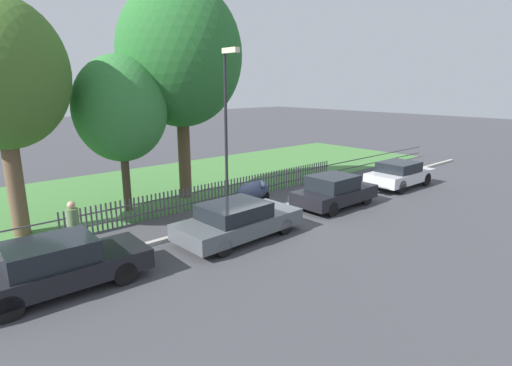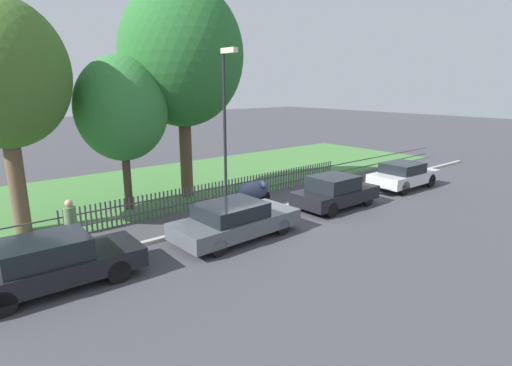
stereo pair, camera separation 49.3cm
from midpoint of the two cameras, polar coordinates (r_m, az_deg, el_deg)
The scene contains 13 objects.
ground_plane at distance 16.09m, azimuth 0.28°, elevation -4.54°, with size 120.00×120.00×0.00m, color #424247.
kerb_stone at distance 16.14m, azimuth 0.04°, elevation -4.26°, with size 35.20×0.20×0.12m, color #B2ADA3.
grass_strip at distance 21.85m, azimuth -12.49°, elevation 0.07°, with size 35.20×9.61×0.01m, color #477F3D.
park_fence at distance 17.79m, azimuth -5.02°, elevation -1.12°, with size 35.20×0.05×1.00m.
parked_car_silver_hatchback at distance 11.44m, azimuth -27.52°, elevation -10.34°, with size 4.27×1.83×1.35m.
parked_car_black_saloon at distance 13.51m, azimuth -3.66°, elevation -5.33°, with size 4.48×2.03×1.26m.
parked_car_navy_estate at distance 17.25m, azimuth 10.32°, elevation -1.12°, with size 3.85×1.77×1.38m.
parked_car_red_compact at distance 21.50m, azimuth 19.23°, elevation 1.25°, with size 3.96×1.80×1.31m.
covered_motorcycle at distance 17.12m, azimuth -1.25°, elevation -1.16°, with size 1.88×0.72×1.07m.
tree_behind_motorcycle at distance 16.84m, azimuth -19.59°, elevation 9.91°, with size 3.61×3.61×6.24m.
tree_mid_park at distance 18.35m, azimuth -11.60°, elevation 17.41°, with size 5.35×5.35×9.41m.
pedestrian_near_fence at distance 13.20m, azimuth -25.61°, elevation -5.55°, with size 0.40×0.41×1.76m.
street_lamp at distance 14.74m, azimuth -5.10°, elevation 9.30°, with size 0.20×0.79×6.32m.
Camera 1 is at (-10.34, -11.25, 5.05)m, focal length 28.00 mm.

